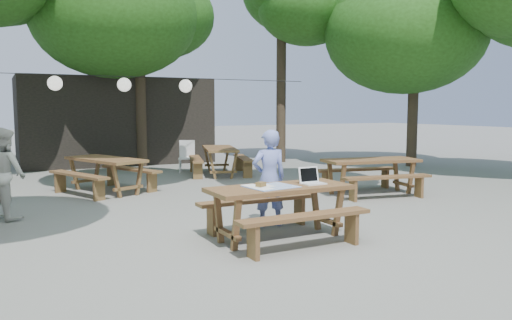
{
  "coord_description": "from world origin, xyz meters",
  "views": [
    {
      "loc": [
        -3.12,
        -6.54,
        1.83
      ],
      "look_at": [
        0.35,
        0.04,
        1.05
      ],
      "focal_mm": 35.0,
      "sensor_mm": 36.0,
      "label": 1
    }
  ],
  "objects_px": {
    "main_picnic_table": "(279,212)",
    "woman": "(269,178)",
    "plastic_chair": "(187,163)",
    "second_person": "(5,174)"
  },
  "relations": [
    {
      "from": "main_picnic_table",
      "to": "woman",
      "type": "distance_m",
      "value": 0.87
    },
    {
      "from": "plastic_chair",
      "to": "woman",
      "type": "bearing_deg",
      "value": -75.6
    },
    {
      "from": "woman",
      "to": "second_person",
      "type": "relative_size",
      "value": 0.99
    },
    {
      "from": "woman",
      "to": "second_person",
      "type": "xyz_separation_m",
      "value": [
        -3.59,
        2.47,
        0.01
      ]
    },
    {
      "from": "woman",
      "to": "plastic_chair",
      "type": "height_order",
      "value": "woman"
    },
    {
      "from": "second_person",
      "to": "plastic_chair",
      "type": "height_order",
      "value": "second_person"
    },
    {
      "from": "main_picnic_table",
      "to": "plastic_chair",
      "type": "height_order",
      "value": "plastic_chair"
    },
    {
      "from": "main_picnic_table",
      "to": "second_person",
      "type": "relative_size",
      "value": 1.32
    },
    {
      "from": "main_picnic_table",
      "to": "plastic_chair",
      "type": "distance_m",
      "value": 7.69
    },
    {
      "from": "second_person",
      "to": "plastic_chair",
      "type": "bearing_deg",
      "value": -77.01
    }
  ]
}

